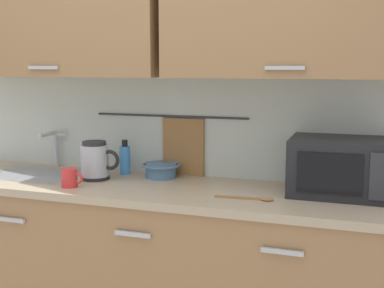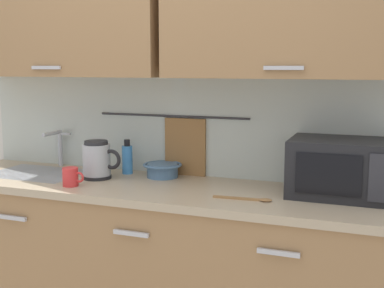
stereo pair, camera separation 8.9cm
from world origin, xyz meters
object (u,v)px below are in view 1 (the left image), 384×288
Objects in this scene: microwave at (339,167)px; mug_near_sink at (70,178)px; electric_kettle at (95,161)px; mixing_bowl at (161,169)px; wooden_spoon at (251,198)px; dish_soap_bottle at (125,159)px.

microwave reaches higher than mug_near_sink.
mixing_bowl is at bearing 25.96° from electric_kettle.
mixing_bowl is (0.35, 0.36, -0.00)m from mug_near_sink.
microwave reaches higher than mixing_bowl.
wooden_spoon is (0.92, 0.06, -0.04)m from mug_near_sink.
dish_soap_bottle is 0.23m from mixing_bowl.
electric_kettle is 0.21m from mug_near_sink.
microwave is at bearing 3.80° from electric_kettle.
microwave is 3.83× the size of mug_near_sink.
mug_near_sink is (-0.03, -0.20, -0.05)m from electric_kettle.
microwave is 2.03× the size of electric_kettle.
electric_kettle reaches higher than dish_soap_bottle.
dish_soap_bottle is 0.92× the size of mixing_bowl.
electric_kettle is 0.82× the size of wooden_spoon.
mug_near_sink is 0.56× the size of mixing_bowl.
mug_near_sink reaches higher than mixing_bowl.
wooden_spoon is at bearing -9.26° from electric_kettle.
mug_near_sink is at bearing -99.85° from electric_kettle.
mixing_bowl is 0.65m from wooden_spoon.
mug_near_sink is at bearing -176.55° from wooden_spoon.
mug_near_sink is 0.43× the size of wooden_spoon.
electric_kettle is 1.06× the size of mixing_bowl.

